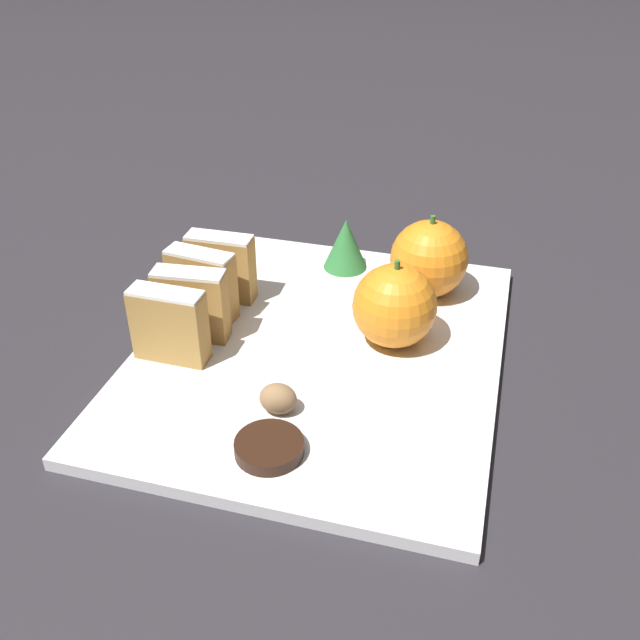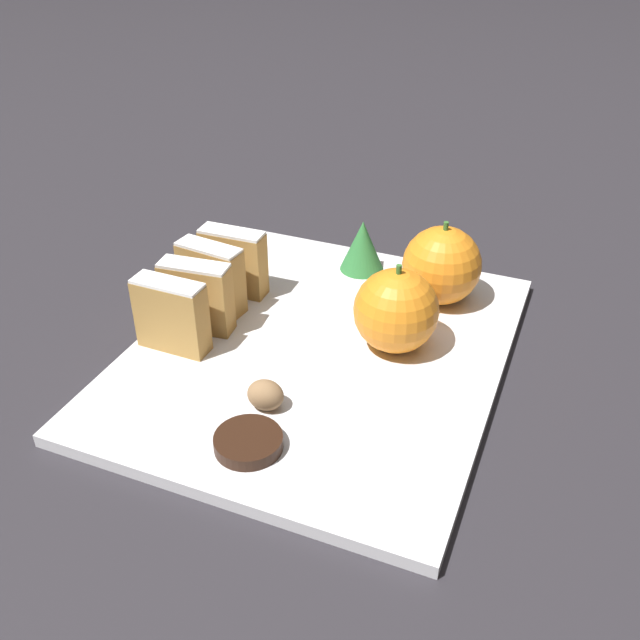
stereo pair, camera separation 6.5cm
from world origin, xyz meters
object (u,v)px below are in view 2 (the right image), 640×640
at_px(orange_near, 442,265).
at_px(orange_far, 396,311).
at_px(chocolate_cookie, 244,441).
at_px(walnut, 265,395).

xyz_separation_m(orange_near, orange_far, (-0.02, -0.10, -0.00)).
bearing_deg(orange_near, orange_far, -100.26).
distance_m(orange_near, orange_far, 0.10).
height_order(orange_near, chocolate_cookie, orange_near).
relative_size(orange_far, walnut, 2.75).
xyz_separation_m(orange_far, chocolate_cookie, (-0.07, -0.17, -0.03)).
height_order(orange_near, walnut, orange_near).
bearing_deg(walnut, chocolate_cookie, -84.49).
relative_size(orange_near, chocolate_cookie, 1.62).
bearing_deg(chocolate_cookie, walnut, 95.51).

